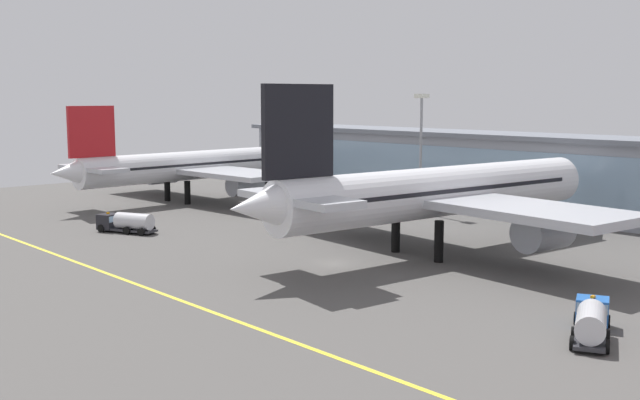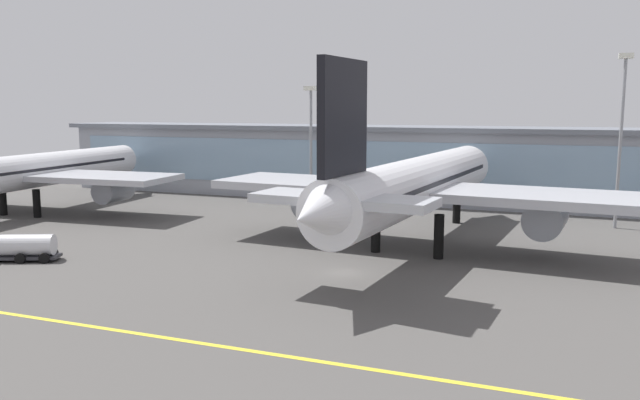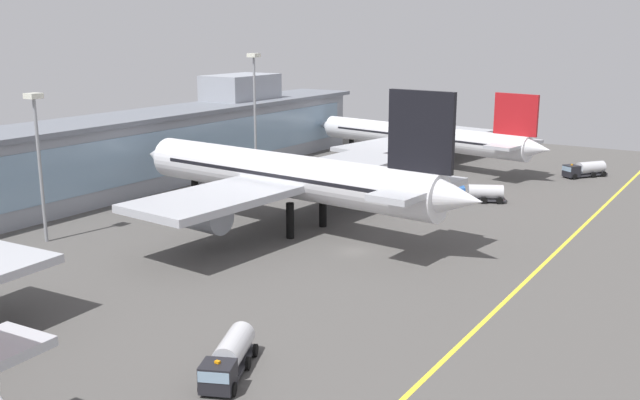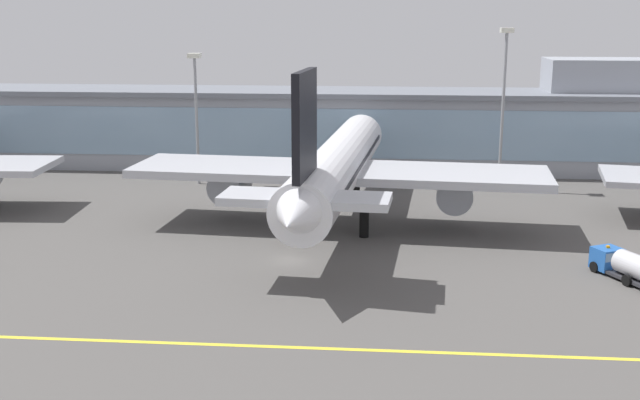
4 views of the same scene
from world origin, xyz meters
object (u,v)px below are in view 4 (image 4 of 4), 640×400
(airliner_near_right, at_px, (337,167))
(apron_light_mast_west, at_px, (196,97))
(apron_light_mast_centre, at_px, (504,86))
(baggage_tug_near, at_px, (628,266))

(airliner_near_right, bearing_deg, apron_light_mast_west, 48.79)
(apron_light_mast_west, height_order, apron_light_mast_centre, apron_light_mast_centre)
(apron_light_mast_centre, bearing_deg, airliner_near_right, -134.47)
(baggage_tug_near, xyz_separation_m, apron_light_mast_west, (-52.46, 40.26, 11.77))
(airliner_near_right, bearing_deg, baggage_tug_near, -114.84)
(airliner_near_right, xyz_separation_m, baggage_tug_near, (29.68, -16.78, -6.01))
(airliner_near_right, height_order, baggage_tug_near, airliner_near_right)
(apron_light_mast_west, bearing_deg, baggage_tug_near, -37.51)
(apron_light_mast_centre, bearing_deg, apron_light_mast_west, 179.26)
(airliner_near_right, distance_m, baggage_tug_near, 34.62)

